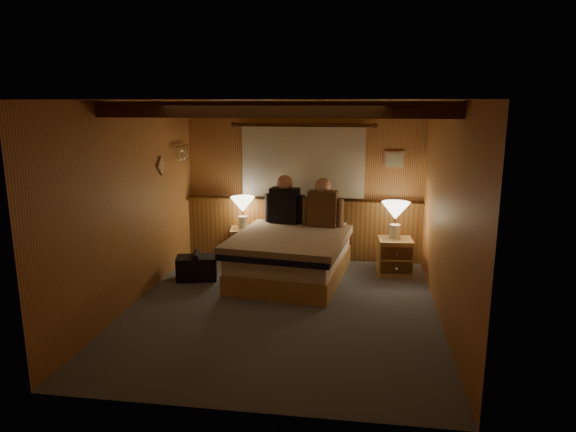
% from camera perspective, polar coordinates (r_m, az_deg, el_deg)
% --- Properties ---
extents(floor, '(4.20, 4.20, 0.00)m').
position_cam_1_polar(floor, '(6.16, -0.64, -10.19)').
color(floor, '#4E545C').
rests_on(floor, ground).
extents(ceiling, '(4.20, 4.20, 0.00)m').
position_cam_1_polar(ceiling, '(5.68, -0.70, 12.72)').
color(ceiling, '#B98E45').
rests_on(ceiling, wall_back).
extents(wall_back, '(3.60, 0.00, 3.60)m').
position_cam_1_polar(wall_back, '(7.85, 1.71, 3.88)').
color(wall_back, '#C48546').
rests_on(wall_back, floor).
extents(wall_left, '(0.00, 4.20, 4.20)m').
position_cam_1_polar(wall_left, '(6.34, -16.98, 1.24)').
color(wall_left, '#C48546').
rests_on(wall_left, floor).
extents(wall_right, '(0.00, 4.20, 4.20)m').
position_cam_1_polar(wall_right, '(5.81, 17.15, 0.24)').
color(wall_right, '#C48546').
rests_on(wall_right, floor).
extents(wall_front, '(3.60, 0.00, 3.60)m').
position_cam_1_polar(wall_front, '(3.81, -5.60, -5.57)').
color(wall_front, '#C48546').
rests_on(wall_front, floor).
extents(wainscot, '(3.60, 0.23, 0.94)m').
position_cam_1_polar(wainscot, '(7.93, 1.63, -1.30)').
color(wainscot, brown).
rests_on(wainscot, wall_back).
extents(curtain_window, '(2.18, 0.09, 1.11)m').
position_cam_1_polar(curtain_window, '(7.74, 1.67, 6.15)').
color(curtain_window, '#4A2712').
rests_on(curtain_window, wall_back).
extents(ceiling_beams, '(3.60, 1.65, 0.16)m').
position_cam_1_polar(ceiling_beams, '(5.83, -0.47, 11.84)').
color(ceiling_beams, '#4A2712').
rests_on(ceiling_beams, ceiling).
extents(coat_rail, '(0.05, 0.55, 0.24)m').
position_cam_1_polar(coat_rail, '(7.68, -11.67, 6.95)').
color(coat_rail, white).
rests_on(coat_rail, wall_left).
extents(framed_print, '(0.30, 0.04, 0.25)m').
position_cam_1_polar(framed_print, '(7.75, 11.73, 6.12)').
color(framed_print, tan).
rests_on(framed_print, wall_back).
extents(bed, '(1.66, 2.02, 0.64)m').
position_cam_1_polar(bed, '(7.04, 0.34, -4.40)').
color(bed, tan).
rests_on(bed, floor).
extents(nightstand_left, '(0.53, 0.49, 0.51)m').
position_cam_1_polar(nightstand_left, '(7.87, -4.65, -3.18)').
color(nightstand_left, tan).
rests_on(nightstand_left, floor).
extents(nightstand_right, '(0.49, 0.45, 0.51)m').
position_cam_1_polar(nightstand_right, '(7.40, 11.77, -4.43)').
color(nightstand_right, tan).
rests_on(nightstand_right, floor).
extents(lamp_left, '(0.37, 0.37, 0.48)m').
position_cam_1_polar(lamp_left, '(7.75, -5.06, 1.07)').
color(lamp_left, white).
rests_on(lamp_left, nightstand_left).
extents(lamp_right, '(0.39, 0.39, 0.51)m').
position_cam_1_polar(lamp_right, '(7.30, 11.86, 0.33)').
color(lamp_right, white).
rests_on(lamp_right, nightstand_right).
extents(person_left, '(0.60, 0.29, 0.74)m').
position_cam_1_polar(person_left, '(7.55, -0.37, 1.46)').
color(person_left, black).
rests_on(person_left, bed).
extents(person_right, '(0.60, 0.27, 0.73)m').
position_cam_1_polar(person_right, '(7.35, 3.89, 1.09)').
color(person_right, '#4F331F').
rests_on(person_right, bed).
extents(duffel_bag, '(0.60, 0.45, 0.39)m').
position_cam_1_polar(duffel_bag, '(7.17, -10.12, -5.64)').
color(duffel_bag, black).
rests_on(duffel_bag, floor).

